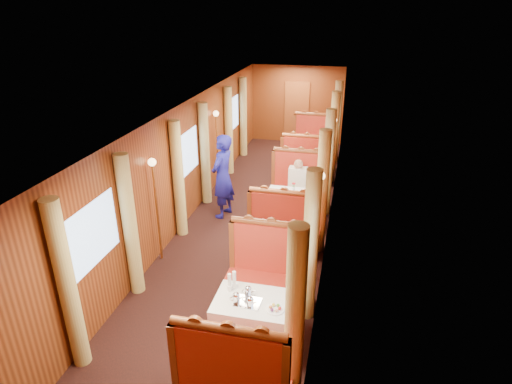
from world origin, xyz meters
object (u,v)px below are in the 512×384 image
(banquette_near_aft, at_px, (269,277))
(teapot_back, at_px, (248,293))
(teapot_right, at_px, (250,303))
(steward, at_px, (223,177))
(banquette_near_fwd, at_px, (234,380))
(rose_vase_far, at_px, (313,137))
(rose_vase_mid, at_px, (294,186))
(banquette_mid_aft, at_px, (299,189))
(fruit_plate, at_px, (275,309))
(banquette_far_fwd, at_px, (306,167))
(banquette_far_aft, at_px, (314,144))
(tea_tray, at_px, (247,302))
(table_near, at_px, (254,323))
(table_far, at_px, (310,156))
(banquette_mid_fwd, at_px, (284,232))
(teapot_left, at_px, (236,299))
(table_mid, at_px, (292,210))
(passenger, at_px, (298,180))

(banquette_near_aft, relative_size, teapot_back, 8.88)
(teapot_right, distance_m, steward, 4.11)
(banquette_near_fwd, distance_m, rose_vase_far, 8.07)
(teapot_right, height_order, rose_vase_mid, rose_vase_mid)
(banquette_mid_aft, relative_size, rose_vase_mid, 3.72)
(banquette_near_aft, xyz_separation_m, fruit_plate, (0.30, -1.14, 0.35))
(banquette_far_fwd, height_order, banquette_far_aft, same)
(banquette_near_fwd, xyz_separation_m, steward, (-1.54, 4.69, 0.50))
(tea_tray, bearing_deg, banquette_near_aft, 86.16)
(table_near, relative_size, teapot_right, 7.03)
(table_near, distance_m, tea_tray, 0.39)
(banquette_near_fwd, bearing_deg, banquette_mid_aft, 90.00)
(fruit_plate, bearing_deg, table_far, 92.43)
(teapot_back, xyz_separation_m, rose_vase_far, (0.13, 6.97, 0.12))
(rose_vase_mid, bearing_deg, fruit_plate, -85.47)
(fruit_plate, bearing_deg, rose_vase_far, 92.12)
(banquette_far_fwd, bearing_deg, steward, -123.68)
(table_near, relative_size, banquette_mid_fwd, 0.78)
(banquette_near_fwd, height_order, table_far, banquette_near_fwd)
(banquette_mid_aft, relative_size, teapot_left, 8.70)
(table_far, bearing_deg, steward, -114.83)
(table_mid, relative_size, banquette_mid_aft, 0.78)
(banquette_near_aft, bearing_deg, table_mid, 90.00)
(table_far, distance_m, passenger, 2.76)
(banquette_near_aft, relative_size, banquette_far_aft, 1.00)
(banquette_far_fwd, relative_size, rose_vase_mid, 3.72)
(teapot_back, bearing_deg, table_near, -46.57)
(fruit_plate, relative_size, passenger, 0.31)
(banquette_mid_fwd, relative_size, rose_vase_mid, 3.72)
(table_far, bearing_deg, rose_vase_far, 46.09)
(passenger, bearing_deg, teapot_right, -90.25)
(teapot_left, bearing_deg, fruit_plate, -24.44)
(table_mid, distance_m, teapot_right, 3.66)
(banquette_mid_fwd, xyz_separation_m, rose_vase_far, (0.04, 4.55, 0.50))
(teapot_left, bearing_deg, passenger, 65.07)
(banquette_far_aft, height_order, teapot_back, banquette_far_aft)
(banquette_near_fwd, relative_size, teapot_right, 8.97)
(banquette_mid_aft, bearing_deg, teapot_back, -91.23)
(table_near, xyz_separation_m, table_far, (0.00, 7.00, 0.00))
(table_far, relative_size, banquette_far_fwd, 0.78)
(banquette_far_aft, xyz_separation_m, tea_tray, (-0.07, -8.08, 0.33))
(banquette_mid_fwd, height_order, tea_tray, banquette_mid_fwd)
(rose_vase_far, bearing_deg, table_mid, -90.62)
(table_near, distance_m, steward, 4.03)
(banquette_near_aft, relative_size, banquette_far_fwd, 1.00)
(table_near, xyz_separation_m, banquette_mid_fwd, (0.00, 2.49, 0.05))
(banquette_mid_fwd, bearing_deg, rose_vase_mid, 89.08)
(banquette_mid_aft, distance_m, fruit_plate, 4.66)
(banquette_mid_fwd, xyz_separation_m, teapot_right, (-0.02, -2.62, 0.39))
(banquette_near_fwd, xyz_separation_m, table_far, (0.00, 8.01, -0.05))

